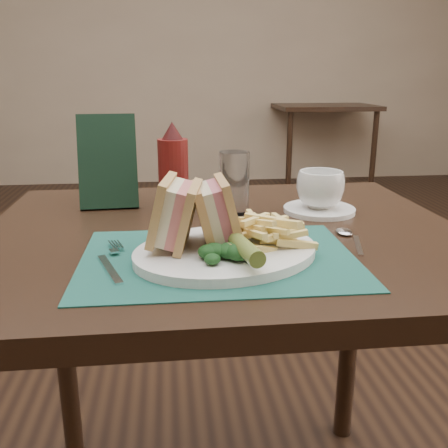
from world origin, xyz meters
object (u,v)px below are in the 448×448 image
Objects in this scene: sandwich_half_b at (202,212)px; check_presenter at (108,161)px; coffee_cup at (320,189)px; plate at (226,252)px; sandwich_half_a at (162,213)px; ketchup_bottle at (173,166)px; table_bg_right at (321,145)px; saucer at (319,210)px; drinking_glass at (234,184)px; table_main at (225,399)px; placemat at (219,258)px.

sandwich_half_b is 0.52× the size of check_presenter.
plate is at bearing -132.45° from coffee_cup.
sandwich_half_a is 0.06m from sandwich_half_b.
coffee_cup is 0.53× the size of ketchup_bottle.
check_presenter is (-1.59, -3.55, 0.47)m from table_bg_right.
saucer is 0.19m from drinking_glass.
ketchup_bottle reaches higher than saucer.
saucer is 0.81× the size of ketchup_bottle.
check_presenter reaches higher than table_main.
drinking_glass is (0.06, 0.26, 0.06)m from placemat.
drinking_glass reaches higher than table_bg_right.
placemat is 4.37× the size of coffee_cup.
coffee_cup is (0.24, 0.25, 0.05)m from placemat.
sandwich_half_a is at bearing -131.12° from table_main.
check_presenter reaches higher than sandwich_half_a.
drinking_glass is (-0.18, 0.00, 0.02)m from coffee_cup.
plate is at bearing -100.30° from drinking_glass.
sandwich_half_b is 1.07× the size of coffee_cup.
check_presenter is (-0.20, 0.35, 0.10)m from placemat.
table_main is 0.45m from drinking_glass.
ketchup_bottle is (-0.30, 0.06, 0.09)m from saucer.
table_main is at bearing -154.96° from coffee_cup.
table_main is 0.41m from placemat.
saucer is 0.32m from ketchup_bottle.
saucer is at bearing -15.99° from check_presenter.
check_presenter is at bearing 164.21° from ketchup_bottle.
drinking_glass is at bearing -23.48° from check_presenter.
sandwich_half_b is (-0.04, 0.02, 0.06)m from plate.
check_presenter is at bearing 167.22° from saucer.
saucer is 0.46m from check_presenter.
placemat is 2.12× the size of check_presenter.
table_main is 0.47m from sandwich_half_b.
table_bg_right is 4.41× the size of check_presenter.
drinking_glass is at bearing 178.80° from saucer.
plate reaches higher than placemat.
sandwich_half_a reaches higher than table_bg_right.
drinking_glass is 0.14m from ketchup_bottle.
table_main is 6.00× the size of saucer.
drinking_glass is at bearing -110.02° from table_bg_right.
ketchup_bottle reaches higher than placemat.
saucer reaches higher than table_bg_right.
drinking_glass reaches higher than coffee_cup.
placemat is at bearing -63.14° from check_presenter.
table_bg_right is at bearing 70.06° from table_main.
placemat is 3.32× the size of drinking_glass.
table_main is 0.56m from check_presenter.
sandwich_half_a is 0.74× the size of saucer.
plate reaches higher than table_main.
table_bg_right is 4.17m from sandwich_half_a.
table_bg_right is 3.91m from check_presenter.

